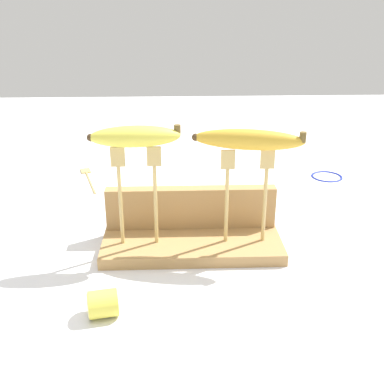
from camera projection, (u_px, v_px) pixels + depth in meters
name	position (u px, v px, depth m)	size (l,w,h in m)	color
ground_plane	(192.00, 250.00, 0.94)	(3.00, 3.00, 0.00)	silver
wooden_board	(192.00, 244.00, 0.94)	(0.35, 0.14, 0.02)	#A87F4C
board_backstop	(191.00, 207.00, 0.97)	(0.34, 0.03, 0.08)	#A87F4C
fork_stand_left	(137.00, 187.00, 0.88)	(0.09, 0.01, 0.19)	tan
fork_stand_right	(246.00, 188.00, 0.89)	(0.10, 0.01, 0.18)	tan
banana_raised_left	(135.00, 136.00, 0.84)	(0.17, 0.05, 0.04)	#DBD147
banana_raised_right	(249.00, 140.00, 0.85)	(0.20, 0.07, 0.04)	gold
fork_fallen_near	(88.00, 176.00, 1.31)	(0.07, 0.19, 0.01)	tan
banana_chunk_near	(102.00, 304.00, 0.74)	(0.05, 0.05, 0.04)	#DBD147
wire_coil	(327.00, 176.00, 1.31)	(0.08, 0.08, 0.01)	#1E2DA5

